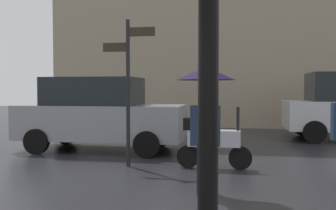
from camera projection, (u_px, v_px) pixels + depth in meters
The scene contains 4 objects.
pedestrian_with_umbrella at pixel (206, 97), 5.60m from camera, with size 0.88×0.88×1.92m.
parked_scooter at pixel (212, 141), 7.46m from camera, with size 1.49×0.32×1.23m.
parked_car_left at pixel (100, 114), 9.69m from camera, with size 4.24×1.85×1.88m.
street_signpost at pixel (128, 78), 7.61m from camera, with size 1.08×0.08×2.99m.
Camera 1 is at (0.27, -2.35, 1.58)m, focal length 40.11 mm.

